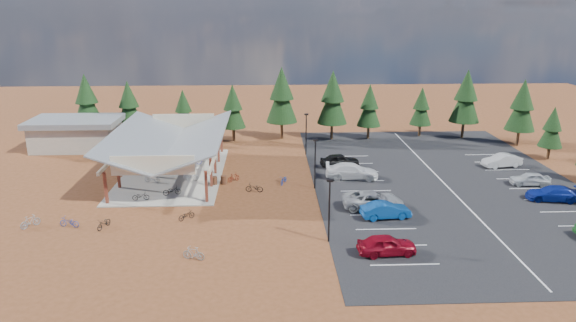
{
  "coord_description": "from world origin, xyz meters",
  "views": [
    {
      "loc": [
        0.36,
        -46.29,
        17.86
      ],
      "look_at": [
        2.38,
        3.62,
        2.42
      ],
      "focal_mm": 32.0,
      "sensor_mm": 36.0,
      "label": 1
    }
  ],
  "objects": [
    {
      "name": "trash_bin_1",
      "position": [
        -4.25,
        3.7,
        0.45
      ],
      "size": [
        0.6,
        0.6,
        0.9
      ],
      "primitive_type": "cylinder",
      "color": "#4B2B1A",
      "rests_on": "ground"
    },
    {
      "name": "car_1",
      "position": [
        10.44,
        -5.69,
        0.75
      ],
      "size": [
        4.44,
        2.0,
        1.42
      ],
      "primitive_type": "imported",
      "rotation": [
        0.0,
        0.0,
        1.69
      ],
      "color": "navy",
      "rests_on": "asphalt_lot"
    },
    {
      "name": "pine_4",
      "position": [
        2.27,
        21.93,
        5.98
      ],
      "size": [
        4.2,
        4.2,
        9.79
      ],
      "color": "#382314",
      "rests_on": "ground"
    },
    {
      "name": "bike_2",
      "position": [
        -11.43,
        9.94,
        0.56
      ],
      "size": [
        1.8,
        0.78,
        0.92
      ],
      "primitive_type": "imported",
      "rotation": [
        0.0,
        0.0,
        1.47
      ],
      "color": "#194D99",
      "rests_on": "concrete_pad"
    },
    {
      "name": "bike_12",
      "position": [
        -6.73,
        -5.29,
        0.41
      ],
      "size": [
        1.53,
        1.4,
        0.81
      ],
      "primitive_type": "imported",
      "rotation": [
        0.0,
        0.0,
        2.26
      ],
      "color": "black",
      "rests_on": "ground"
    },
    {
      "name": "pine_7",
      "position": [
        21.54,
        22.54,
        4.2
      ],
      "size": [
        2.96,
        2.96,
        6.89
      ],
      "color": "#382314",
      "rests_on": "ground"
    },
    {
      "name": "car_2",
      "position": [
        9.78,
        -3.42,
        0.81
      ],
      "size": [
        5.57,
        2.66,
        1.53
      ],
      "primitive_type": "imported",
      "rotation": [
        0.0,
        0.0,
        1.55
      ],
      "color": "gray",
      "rests_on": "asphalt_lot"
    },
    {
      "name": "bike_10",
      "position": [
        -16.23,
        -6.45,
        0.45
      ],
      "size": [
        1.8,
        0.93,
        0.9
      ],
      "primitive_type": "imported",
      "rotation": [
        0.0,
        0.0,
        4.51
      ],
      "color": "#243A97",
      "rests_on": "ground"
    },
    {
      "name": "car_0",
      "position": [
        9.04,
        -12.31,
        0.78
      ],
      "size": [
        4.45,
        2.04,
        1.48
      ],
      "primitive_type": "imported",
      "rotation": [
        0.0,
        0.0,
        1.64
      ],
      "color": "maroon",
      "rests_on": "asphalt_lot"
    },
    {
      "name": "bike_15",
      "position": [
        -3.26,
        4.44,
        0.45
      ],
      "size": [
        1.42,
        1.29,
        0.9
      ],
      "primitive_type": "imported",
      "rotation": [
        0.0,
        0.0,
        2.27
      ],
      "color": "maroon",
      "rests_on": "ground"
    },
    {
      "name": "lamp_post_2",
      "position": [
        5.0,
        14.0,
        2.98
      ],
      "size": [
        0.5,
        0.25,
        5.14
      ],
      "color": "black",
      "rests_on": "ground"
    },
    {
      "name": "pine_12",
      "position": [
        33.74,
        11.0,
        3.88
      ],
      "size": [
        2.73,
        2.73,
        6.36
      ],
      "color": "#382314",
      "rests_on": "ground"
    },
    {
      "name": "trash_bin_0",
      "position": [
        -5.17,
        3.37,
        0.45
      ],
      "size": [
        0.6,
        0.6,
        0.9
      ],
      "primitive_type": "cylinder",
      "color": "#4B2B1A",
      "rests_on": "ground"
    },
    {
      "name": "bike_16",
      "position": [
        -1.04,
        1.2,
        0.45
      ],
      "size": [
        1.79,
        0.86,
        0.9
      ],
      "primitive_type": "imported",
      "rotation": [
        0.0,
        0.0,
        4.55
      ],
      "color": "black",
      "rests_on": "ground"
    },
    {
      "name": "pine_3",
      "position": [
        -4.24,
        21.03,
        4.67
      ],
      "size": [
        3.28,
        3.28,
        7.65
      ],
      "color": "#382314",
      "rests_on": "ground"
    },
    {
      "name": "bike_9",
      "position": [
        -19.43,
        -6.36,
        0.52
      ],
      "size": [
        1.46,
        1.65,
        1.04
      ],
      "primitive_type": "imported",
      "rotation": [
        0.0,
        0.0,
        2.46
      ],
      "color": "gray",
      "rests_on": "ground"
    },
    {
      "name": "car_9",
      "position": [
        26.81,
        8.15,
        0.77
      ],
      "size": [
        4.65,
        2.4,
        1.46
      ],
      "primitive_type": "imported",
      "rotation": [
        0.0,
        0.0,
        -1.37
      ],
      "color": "#BDBDBD",
      "rests_on": "asphalt_lot"
    },
    {
      "name": "pine_8",
      "position": [
        27.21,
        21.46,
        5.74
      ],
      "size": [
        4.03,
        4.03,
        9.39
      ],
      "color": "#382314",
      "rests_on": "ground"
    },
    {
      "name": "concrete_pad",
      "position": [
        -10.0,
        7.0,
        0.05
      ],
      "size": [
        10.6,
        18.6,
        0.1
      ],
      "primitive_type": "cube",
      "color": "gray",
      "rests_on": "ground"
    },
    {
      "name": "lamp_post_0",
      "position": [
        5.0,
        -10.0,
        2.98
      ],
      "size": [
        0.5,
        0.25,
        5.14
      ],
      "color": "black",
      "rests_on": "ground"
    },
    {
      "name": "pine_1",
      "position": [
        -18.22,
        22.33,
        4.9
      ],
      "size": [
        3.44,
        3.44,
        8.02
      ],
      "color": "#382314",
      "rests_on": "ground"
    },
    {
      "name": "bike_14",
      "position": [
        1.94,
        3.46,
        0.44
      ],
      "size": [
        1.13,
        1.79,
        0.89
      ],
      "primitive_type": "imported",
      "rotation": [
        0.0,
        0.0,
        -0.35
      ],
      "color": "#10329C",
      "rests_on": "ground"
    },
    {
      "name": "bike_13",
      "position": [
        -5.12,
        -12.57,
        0.51
      ],
      "size": [
        1.77,
        0.98,
        1.02
      ],
      "primitive_type": "imported",
      "rotation": [
        0.0,
        0.0,
        4.4
      ],
      "color": "gray",
      "rests_on": "ground"
    },
    {
      "name": "bike_0",
      "position": [
        -11.64,
        -0.8,
        0.51
      ],
      "size": [
        1.61,
        0.73,
        0.81
      ],
      "primitive_type": "imported",
      "rotation": [
        0.0,
        0.0,
        1.69
      ],
      "color": "black",
      "rests_on": "concrete_pad"
    },
    {
      "name": "pine_2",
      "position": [
        -11.0,
        22.29,
        4.15
      ],
      "size": [
        2.92,
        2.92,
        6.8
      ],
      "color": "#382314",
      "rests_on": "ground"
    },
    {
      "name": "car_3",
      "position": [
        9.2,
        4.82,
        0.84
      ],
      "size": [
        5.74,
        2.79,
        1.61
      ],
      "primitive_type": "imported",
      "rotation": [
        0.0,
        0.0,
        1.47
      ],
      "color": "white",
      "rests_on": "asphalt_lot"
    },
    {
      "name": "bike_1",
      "position": [
        -11.64,
        4.24,
        0.59
      ],
      "size": [
        1.67,
        0.65,
        0.98
      ],
      "primitive_type": "imported",
      "rotation": [
        0.0,
        0.0,
        1.45
      ],
      "color": "#919498",
      "rests_on": "concrete_pad"
    },
    {
      "name": "pine_5",
      "position": [
        9.05,
        21.24,
        5.73
      ],
      "size": [
        4.03,
        4.03,
        9.38
      ],
      "color": "#382314",
      "rests_on": "ground"
    },
    {
      "name": "bike_5",
      "position": [
        -7.72,
        4.64,
        0.6
      ],
      "size": [
        1.71,
        0.75,
        0.99
      ],
      "primitive_type": "imported",
      "rotation": [
        0.0,
        0.0,
        1.39
      ],
      "color": "#A0A4A9",
      "rests_on": "concrete_pad"
    },
    {
      "name": "bike_6",
      "position": [
        -8.19,
        10.02,
        0.6
      ],
      "size": [
        2.01,
        1.19,
        1.0
      ],
      "primitive_type": "imported",
      "rotation": [
        0.0,
        0.0,
        1.87
      ],
      "color": "#242796",
      "rests_on": "concrete_pad"
    },
    {
      "name": "ground",
      "position": [
        0.0,
        0.0,
        0.0
      ],
      "size": [
        140.0,
        140.0,
        0.0
      ],
      "primitive_type": "plane",
      "color": "#5A3117",
      "rests_on": "ground"
    },
    {
      "name": "bike_4",
      "position": [
        -8.95,
        0.45,
        0.56
      ],
      "size": [
        1.83,
        1.04,
        0.91
      ],
      "primitive_type": "imported",
      "rotation": [
        0.0,
        0.0,
        1.84
      ],
      "color": "black",
      "rests_on": "concrete_pad"
    },
    {
      "name": "pine_13",
      "position": [
        32.86,
        17.02,
        5.32
      ],
      "size": [
        3.74,
        3.74,
        8.71
      ],
      "color": "#382314",
      "rests_on": "ground"
    },
    {
      "name": "lamp_post_1",
      "position": [
        5.0,
        2.0,
        2.98
      ],
      "size": [
        0.5,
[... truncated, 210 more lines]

